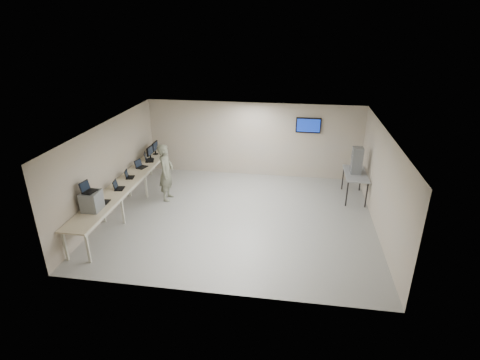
# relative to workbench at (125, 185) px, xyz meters

# --- Properties ---
(room) EXTENTS (8.01, 7.01, 2.81)m
(room) POSITION_rel_workbench_xyz_m (3.62, 0.06, 0.58)
(room) COLOR #9E9E9E
(room) RESTS_ON ground
(workbench) EXTENTS (0.76, 6.00, 0.90)m
(workbench) POSITION_rel_workbench_xyz_m (0.00, 0.00, 0.00)
(workbench) COLOR beige
(workbench) RESTS_ON ground
(equipment_box) EXTENTS (0.45, 0.52, 0.52)m
(equipment_box) POSITION_rel_workbench_xyz_m (-0.06, -1.80, 0.34)
(equipment_box) COLOR gray
(equipment_box) RESTS_ON workbench
(laptop_on_box) EXTENTS (0.36, 0.41, 0.29)m
(laptop_on_box) POSITION_rel_workbench_xyz_m (-0.12, -1.80, 0.67)
(laptop_on_box) COLOR black
(laptop_on_box) RESTS_ON equipment_box
(laptop_0) EXTENTS (0.28, 0.33, 0.25)m
(laptop_0) POSITION_rel_workbench_xyz_m (-0.02, -1.34, 0.14)
(laptop_0) COLOR black
(laptop_0) RESTS_ON workbench
(laptop_1) EXTENTS (0.33, 0.38, 0.27)m
(laptop_1) POSITION_rel_workbench_xyz_m (-0.01, -0.44, 0.14)
(laptop_1) COLOR black
(laptop_1) RESTS_ON workbench
(laptop_2) EXTENTS (0.32, 0.36, 0.25)m
(laptop_2) POSITION_rel_workbench_xyz_m (-0.05, 0.42, 0.14)
(laptop_2) COLOR black
(laptop_2) RESTS_ON workbench
(laptop_3) EXTENTS (0.38, 0.41, 0.28)m
(laptop_3) POSITION_rel_workbench_xyz_m (-0.03, 1.33, 0.15)
(laptop_3) COLOR black
(laptop_3) RESTS_ON workbench
(laptop_4) EXTENTS (0.43, 0.46, 0.31)m
(laptop_4) POSITION_rel_workbench_xyz_m (-0.02, 2.00, 0.15)
(laptop_4) COLOR black
(laptop_4) RESTS_ON workbench
(monitor_near) EXTENTS (0.21, 0.47, 0.46)m
(monitor_near) POSITION_rel_workbench_xyz_m (-0.01, 2.21, 0.35)
(monitor_near) COLOR black
(monitor_near) RESTS_ON workbench
(monitor_far) EXTENTS (0.21, 0.48, 0.47)m
(monitor_far) POSITION_rel_workbench_xyz_m (-0.01, 2.73, 0.36)
(monitor_far) COLOR black
(monitor_far) RESTS_ON workbench
(soldier) EXTENTS (0.46, 0.70, 1.91)m
(soldier) POSITION_rel_workbench_xyz_m (1.04, 0.90, 0.13)
(soldier) COLOR #5C6250
(soldier) RESTS_ON ground
(side_table) EXTENTS (0.70, 1.51, 0.91)m
(side_table) POSITION_rel_workbench_xyz_m (7.19, 1.91, 0.01)
(side_table) COLOR gray
(side_table) RESTS_ON ground
(storage_bins) EXTENTS (0.33, 0.37, 0.88)m
(storage_bins) POSITION_rel_workbench_xyz_m (7.17, 1.91, 0.52)
(storage_bins) COLOR gray
(storage_bins) RESTS_ON side_table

